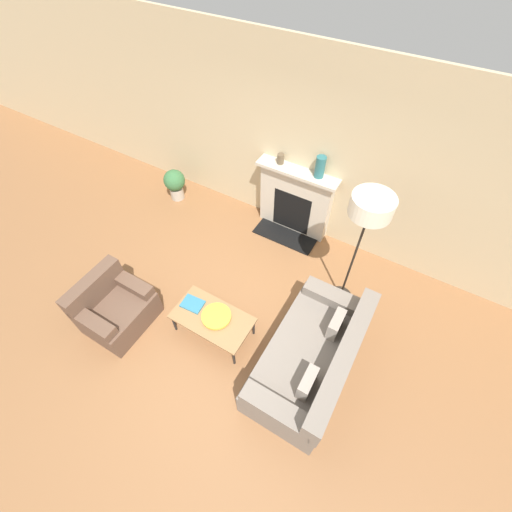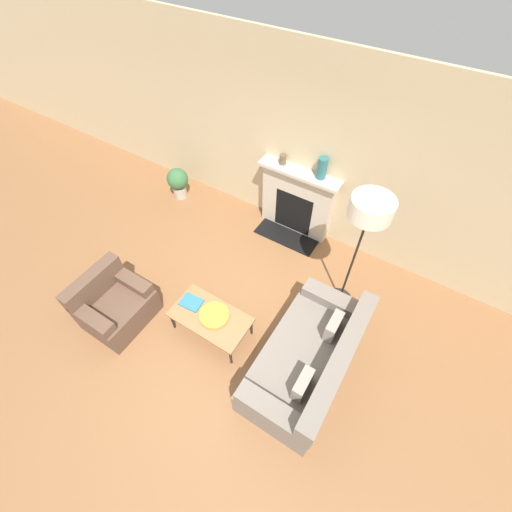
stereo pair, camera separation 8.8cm
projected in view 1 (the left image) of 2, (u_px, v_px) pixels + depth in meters
ground_plane at (217, 344)px, 4.59m from camera, size 18.00×18.00×0.00m
wall_back at (312, 152)px, 4.88m from camera, size 18.00×0.06×2.90m
fireplace at (295, 201)px, 5.52m from camera, size 1.29×0.59×1.19m
couch at (313, 358)px, 4.13m from camera, size 0.94×1.80×0.85m
armchair_near at (115, 308)px, 4.59m from camera, size 0.75×0.86×0.79m
coffee_table at (212, 319)px, 4.43m from camera, size 1.03×0.57×0.38m
bowl at (216, 316)px, 4.39m from camera, size 0.38×0.38×0.05m
book at (193, 304)px, 4.52m from camera, size 0.30×0.24×0.02m
floor_lamp at (369, 214)px, 3.75m from camera, size 0.48×0.48×1.92m
mantel_vase_left at (281, 159)px, 5.09m from camera, size 0.10×0.10×0.16m
mantel_vase_center_left at (320, 167)px, 4.82m from camera, size 0.14×0.14×0.33m
potted_plant at (175, 183)px, 6.18m from camera, size 0.38×0.38×0.59m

